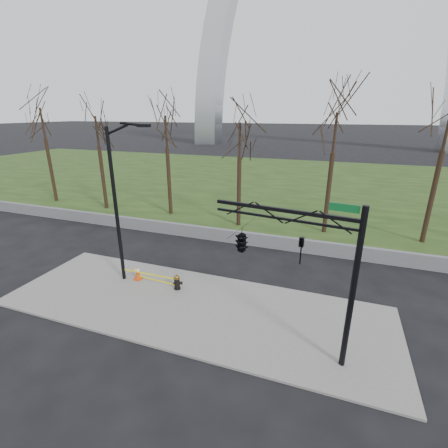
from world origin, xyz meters
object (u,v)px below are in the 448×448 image
(traffic_signal_mast, at_px, (261,243))
(fire_hydrant, at_px, (177,282))
(street_light, at_px, (118,196))
(traffic_cone, at_px, (138,273))

(traffic_signal_mast, bearing_deg, fire_hydrant, 163.35)
(fire_hydrant, height_order, street_light, street_light)
(traffic_cone, distance_m, traffic_signal_mast, 8.39)
(traffic_cone, height_order, traffic_signal_mast, traffic_signal_mast)
(traffic_cone, height_order, street_light, street_light)
(fire_hydrant, distance_m, traffic_signal_mast, 6.33)
(fire_hydrant, relative_size, street_light, 0.10)
(traffic_cone, relative_size, street_light, 0.09)
(fire_hydrant, xyz_separation_m, traffic_signal_mast, (4.70, -2.14, 3.66))
(fire_hydrant, xyz_separation_m, traffic_cone, (-2.48, 0.18, 0.00))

